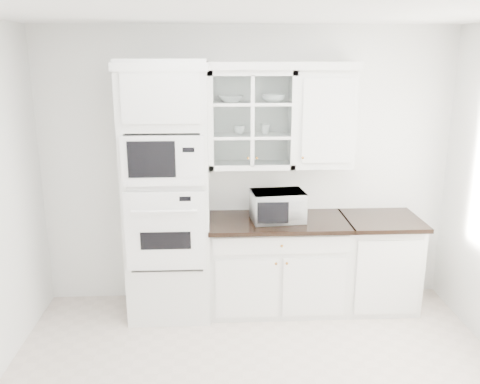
{
  "coord_description": "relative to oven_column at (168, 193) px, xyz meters",
  "views": [
    {
      "loc": [
        -0.3,
        -3.11,
        2.45
      ],
      "look_at": [
        -0.1,
        1.05,
        1.3
      ],
      "focal_mm": 38.0,
      "sensor_mm": 36.0,
      "label": 1
    }
  ],
  "objects": [
    {
      "name": "room_shell",
      "position": [
        0.75,
        -0.99,
        0.58
      ],
      "size": [
        4.0,
        3.5,
        2.7
      ],
      "color": "white",
      "rests_on": "ground"
    },
    {
      "name": "base_cabinet_run",
      "position": [
        1.03,
        0.03,
        -0.74
      ],
      "size": [
        1.32,
        0.67,
        0.92
      ],
      "color": "silver",
      "rests_on": "ground"
    },
    {
      "name": "cup_a",
      "position": [
        0.67,
        0.18,
        0.55
      ],
      "size": [
        0.12,
        0.12,
        0.08
      ],
      "primitive_type": "imported",
      "rotation": [
        0.0,
        0.0,
        0.14
      ],
      "color": "white",
      "rests_on": "upper_cabinet_glass"
    },
    {
      "name": "upper_cabinet_glass",
      "position": [
        0.78,
        0.17,
        0.65
      ],
      "size": [
        0.8,
        0.33,
        0.9
      ],
      "color": "silver",
      "rests_on": "room_shell"
    },
    {
      "name": "crown_molding",
      "position": [
        0.68,
        0.14,
        1.14
      ],
      "size": [
        2.14,
        0.38,
        0.07
      ],
      "primitive_type": "cube",
      "color": "white",
      "rests_on": "room_shell"
    },
    {
      "name": "bowl_a",
      "position": [
        0.59,
        0.16,
        0.84
      ],
      "size": [
        0.27,
        0.27,
        0.06
      ],
      "primitive_type": "imported",
      "rotation": [
        0.0,
        0.0,
        0.14
      ],
      "color": "white",
      "rests_on": "upper_cabinet_glass"
    },
    {
      "name": "bowl_b",
      "position": [
        0.98,
        0.15,
        0.85
      ],
      "size": [
        0.25,
        0.25,
        0.07
      ],
      "primitive_type": "imported",
      "rotation": [
        0.0,
        0.0,
        0.14
      ],
      "color": "white",
      "rests_on": "upper_cabinet_glass"
    },
    {
      "name": "extra_base_cabinet",
      "position": [
        2.03,
        0.03,
        -0.74
      ],
      "size": [
        0.72,
        0.67,
        0.92
      ],
      "color": "silver",
      "rests_on": "ground"
    },
    {
      "name": "cup_b",
      "position": [
        0.91,
        0.18,
        0.56
      ],
      "size": [
        0.13,
        0.13,
        0.09
      ],
      "primitive_type": "imported",
      "rotation": [
        0.0,
        0.0,
        0.32
      ],
      "color": "white",
      "rests_on": "upper_cabinet_glass"
    },
    {
      "name": "upper_cabinet_solid",
      "position": [
        1.46,
        0.17,
        0.65
      ],
      "size": [
        0.55,
        0.33,
        0.9
      ],
      "primitive_type": "cube",
      "color": "silver",
      "rests_on": "room_shell"
    },
    {
      "name": "oven_column",
      "position": [
        0.0,
        0.0,
        0.0
      ],
      "size": [
        0.76,
        0.68,
        2.4
      ],
      "color": "silver",
      "rests_on": "ground"
    },
    {
      "name": "countertop_microwave",
      "position": [
        1.02,
        0.0,
        -0.14
      ],
      "size": [
        0.53,
        0.45,
        0.28
      ],
      "primitive_type": "imported",
      "rotation": [
        0.0,
        0.0,
        3.25
      ],
      "color": "white",
      "rests_on": "base_cabinet_run"
    }
  ]
}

